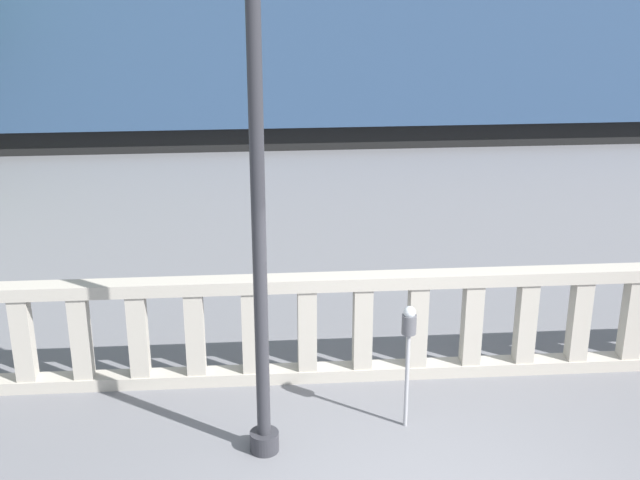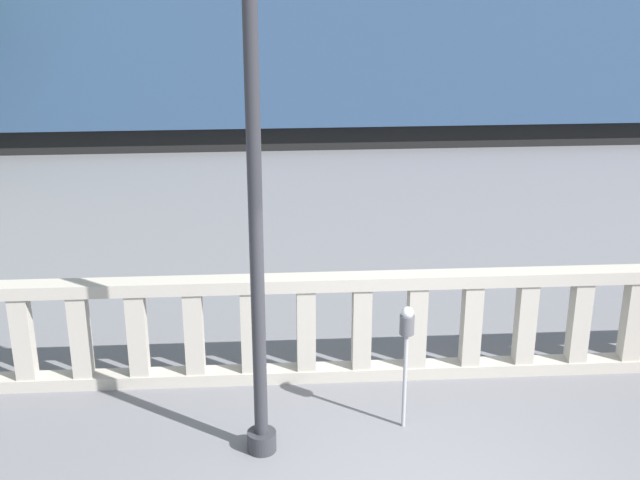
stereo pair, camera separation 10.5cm
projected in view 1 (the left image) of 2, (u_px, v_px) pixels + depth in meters
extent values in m
cube|color=#ADA599|center=(389.00, 370.00, 9.88)|extent=(14.98, 0.24, 0.14)
cube|color=#ADA599|center=(391.00, 280.00, 9.49)|extent=(14.98, 0.24, 0.14)
cube|color=#ADA599|center=(23.00, 338.00, 9.41)|extent=(0.20, 0.20, 0.95)
cube|color=#ADA599|center=(81.00, 337.00, 9.46)|extent=(0.20, 0.20, 0.95)
cube|color=#ADA599|center=(138.00, 335.00, 9.50)|extent=(0.20, 0.20, 0.95)
cube|color=#ADA599|center=(195.00, 333.00, 9.54)|extent=(0.20, 0.20, 0.95)
cube|color=#ADA599|center=(251.00, 331.00, 9.58)|extent=(0.20, 0.20, 0.95)
cube|color=#ADA599|center=(307.00, 329.00, 9.62)|extent=(0.20, 0.20, 0.95)
cube|color=#ADA599|center=(362.00, 327.00, 9.67)|extent=(0.20, 0.20, 0.95)
cube|color=#ADA599|center=(417.00, 325.00, 9.71)|extent=(0.20, 0.20, 0.95)
cube|color=#ADA599|center=(472.00, 323.00, 9.75)|extent=(0.20, 0.20, 0.95)
cube|color=#ADA599|center=(526.00, 321.00, 9.79)|extent=(0.20, 0.20, 0.95)
cube|color=#ADA599|center=(579.00, 320.00, 9.84)|extent=(0.20, 0.20, 0.95)
cube|color=#ADA599|center=(632.00, 318.00, 9.88)|extent=(0.20, 0.20, 0.95)
cylinder|color=#2D2D33|center=(264.00, 441.00, 8.54)|extent=(0.28, 0.28, 0.20)
cylinder|color=#2D2D33|center=(258.00, 196.00, 7.64)|extent=(0.13, 0.13, 4.76)
cylinder|color=#99999E|center=(407.00, 380.00, 8.79)|extent=(0.04, 0.04, 1.04)
cylinder|color=#4C4C51|center=(409.00, 324.00, 8.57)|extent=(0.14, 0.14, 0.20)
sphere|color=#B2B7BC|center=(410.00, 312.00, 8.52)|extent=(0.12, 0.12, 0.12)
cube|color=black|center=(186.00, 128.00, 19.38)|extent=(29.02, 2.09, 0.55)
cube|color=navy|center=(181.00, 49.00, 18.77)|extent=(29.62, 2.61, 2.86)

